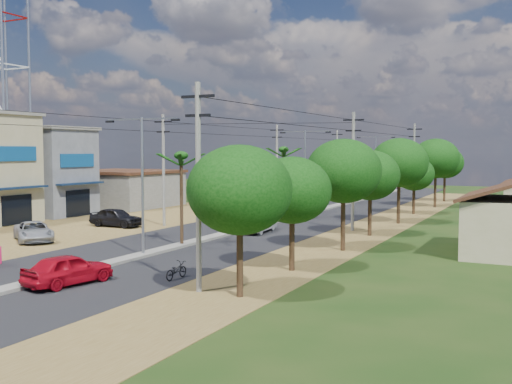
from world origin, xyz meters
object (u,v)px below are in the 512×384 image
car_silver_mid (258,223)px  car_white_far (302,203)px  moto_rider_east (176,271)px  car_red_near (68,270)px  car_parked_silver (34,232)px  car_parked_dark (116,218)px

car_silver_mid → car_white_far: size_ratio=0.81×
car_silver_mid → moto_rider_east: bearing=96.6°
car_red_near → car_white_far: bearing=-74.4°
car_white_far → moto_rider_east: (6.70, -32.26, -0.42)m
car_red_near → car_parked_silver: bearing=-26.6°
car_white_far → car_parked_silver: car_white_far is taller
car_white_far → car_parked_dark: (-8.59, -18.13, -0.07)m
car_white_far → car_silver_mid: bearing=-103.2°
car_white_far → car_parked_silver: bearing=-131.5°
car_silver_mid → car_parked_silver: car_silver_mid is taller
car_red_near → car_parked_silver: 14.50m
car_parked_silver → moto_rider_east: 16.23m
car_parked_silver → car_parked_dark: (-0.06, 8.52, 0.10)m
car_parked_dark → car_parked_silver: bearing=-180.0°
car_parked_dark → car_white_far: bearing=-25.8°
car_white_far → car_parked_silver: 27.98m
car_red_near → car_parked_silver: car_red_near is taller
car_silver_mid → car_parked_dark: size_ratio=1.04×
car_silver_mid → moto_rider_east: car_silver_mid is taller
car_silver_mid → car_parked_dark: car_silver_mid is taller
car_red_near → car_parked_dark: size_ratio=0.95×
car_white_far → moto_rider_east: 32.95m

